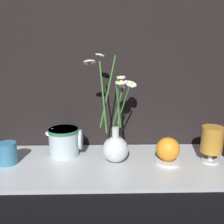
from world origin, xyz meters
The scene contains 9 objects.
ground_plane centered at (0.00, 0.00, 0.00)m, with size 6.00×6.00×0.00m, color black.
shelf centered at (0.00, 0.00, 0.01)m, with size 0.86×0.34×0.01m.
backdrop_wall centered at (0.00, 0.19, 0.55)m, with size 1.36×0.02×1.10m.
vase_with_flowers centered at (0.02, 0.02, 0.08)m, with size 0.19×0.13×0.38m.
yellow_mug centered at (-0.37, 0.01, 0.05)m, with size 0.08×0.07×0.08m.
ceramic_pitcher centered at (-0.17, 0.08, 0.07)m, with size 0.14×0.11×0.12m.
tea_glass centered at (0.36, 0.01, 0.09)m, with size 0.08×0.08×0.13m.
saucer_plate centered at (0.20, 0.00, 0.02)m, with size 0.09×0.09×0.01m.
orange_fruit centered at (0.20, 0.00, 0.06)m, with size 0.08×0.08×0.09m.
Camera 1 is at (-0.01, -0.81, 0.42)m, focal length 40.00 mm.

